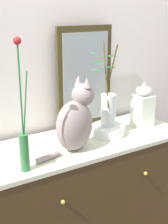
% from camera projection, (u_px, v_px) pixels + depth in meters
% --- Properties ---
extents(wall_back, '(4.40, 0.08, 2.60)m').
position_uv_depth(wall_back, '(58.00, 63.00, 2.06)').
color(wall_back, silver).
rests_on(wall_back, ground_plane).
extents(sideboard, '(1.29, 0.51, 0.88)m').
position_uv_depth(sideboard, '(84.00, 202.00, 2.08)').
color(sideboard, '#3B2A16').
rests_on(sideboard, ground_plane).
extents(mirror_leaning, '(0.40, 0.03, 0.66)m').
position_uv_depth(mirror_leaning, '(85.00, 77.00, 2.09)').
color(mirror_leaning, '#3A3116').
rests_on(mirror_leaning, sideboard).
extents(cat_sitting, '(0.39, 0.20, 0.41)m').
position_uv_depth(cat_sitting, '(76.00, 120.00, 1.76)').
color(cat_sitting, gray).
rests_on(cat_sitting, sideboard).
extents(vase_slim_green, '(0.06, 0.05, 0.65)m').
position_uv_depth(vase_slim_green, '(24.00, 140.00, 1.53)').
color(vase_slim_green, '#2F6E3A').
rests_on(vase_slim_green, sideboard).
extents(bowl_porcelain, '(0.21, 0.21, 0.06)m').
position_uv_depth(bowl_porcelain, '(108.00, 130.00, 2.01)').
color(bowl_porcelain, white).
rests_on(bowl_porcelain, sideboard).
extents(vase_glass_clear, '(0.22, 0.16, 0.52)m').
position_uv_depth(vase_glass_clear, '(108.00, 107.00, 1.96)').
color(vase_glass_clear, silver).
rests_on(vase_glass_clear, bowl_porcelain).
extents(jar_lidded_porcelain, '(0.12, 0.12, 0.30)m').
position_uv_depth(jar_lidded_porcelain, '(143.00, 107.00, 2.12)').
color(jar_lidded_porcelain, white).
rests_on(jar_lidded_porcelain, sideboard).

